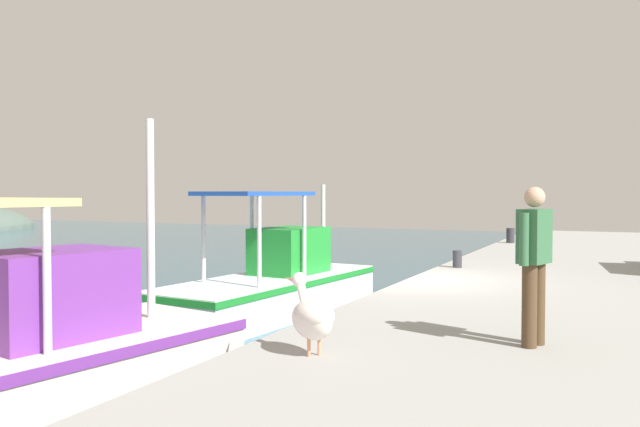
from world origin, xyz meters
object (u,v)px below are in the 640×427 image
object	(u,v)px
fishing_boat_third	(273,284)
mooring_bollard_second	(510,235)
pelican	(312,316)
mooring_bollard_nearest	(457,259)
fisherman_standing	(534,259)

from	to	relation	value
fishing_boat_third	mooring_bollard_second	xyz separation A→B (m)	(10.57, -3.12, 0.45)
pelican	mooring_bollard_nearest	size ratio (longest dim) A/B	2.36
pelican	mooring_bollard_nearest	world-z (taller)	pelican
fishing_boat_third	fisherman_standing	size ratio (longest dim) A/B	3.42
fisherman_standing	mooring_bollard_second	xyz separation A→B (m)	(14.69, 2.40, -0.70)
fisherman_standing	mooring_bollard_second	size ratio (longest dim) A/B	3.51
pelican	fisherman_standing	distance (m)	2.48
pelican	fishing_boat_third	bearing A→B (deg)	32.73
fishing_boat_third	pelican	world-z (taller)	fishing_boat_third
fishing_boat_third	mooring_bollard_second	world-z (taller)	fishing_boat_third
mooring_bollard_second	fishing_boat_third	bearing A→B (deg)	163.53
mooring_bollard_nearest	mooring_bollard_second	size ratio (longest dim) A/B	0.77
fisherman_standing	mooring_bollard_nearest	size ratio (longest dim) A/B	4.53
pelican	mooring_bollard_second	bearing A→B (deg)	1.42
pelican	mooring_bollard_second	xyz separation A→B (m)	(16.05, 0.40, -0.15)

